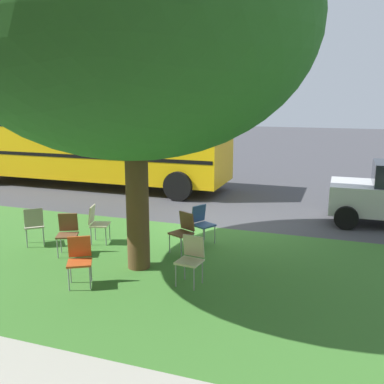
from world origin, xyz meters
TOP-DOWN VIEW (x-y plane):
  - ground at (0.00, 0.00)m, footprint 80.00×80.00m
  - grass_verge at (0.00, 3.20)m, footprint 48.00×6.00m
  - street_tree at (0.82, 3.25)m, footprint 6.58×6.58m
  - chair_0 at (-0.41, 3.64)m, footprint 0.47×0.47m
  - chair_1 at (3.60, 2.86)m, footprint 0.59×0.59m
  - chair_2 at (2.37, 2.24)m, footprint 0.52×0.52m
  - chair_3 at (2.56, 3.08)m, footprint 0.55×0.55m
  - chair_4 at (1.44, 4.33)m, footprint 0.56×0.57m
  - chair_5 at (0.28, 2.17)m, footprint 0.55×0.56m
  - chair_6 at (0.09, 1.45)m, footprint 0.57×0.56m
  - school_bus at (6.11, -3.54)m, footprint 10.40×2.80m

SIDE VIEW (x-z plane):
  - ground at x=0.00m, z-range 0.00..0.00m
  - grass_verge at x=0.00m, z-range 0.00..0.01m
  - chair_0 at x=-0.41m, z-range 0.08..0.96m
  - chair_1 at x=3.60m, z-range 0.08..0.96m
  - chair_2 at x=2.37m, z-range 0.08..0.96m
  - chair_3 at x=2.56m, z-range 0.08..0.96m
  - chair_4 at x=1.44m, z-range 0.08..0.96m
  - chair_5 at x=0.28m, z-range 0.08..0.96m
  - chair_6 at x=0.09m, z-range 0.08..0.96m
  - school_bus at x=6.11m, z-range 0.32..3.20m
  - street_tree at x=0.82m, z-range 1.07..8.09m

